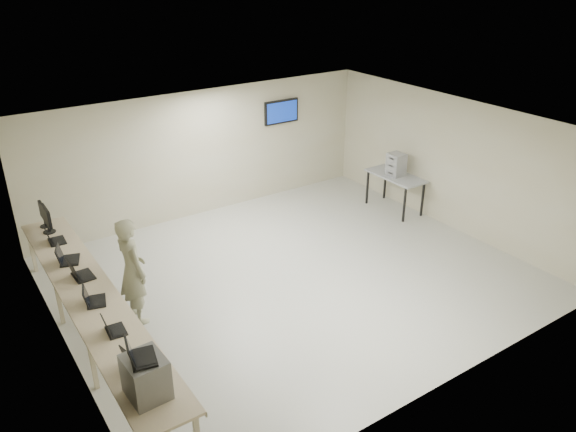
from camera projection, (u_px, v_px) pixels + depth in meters
room at (294, 205)px, 9.80m from camera, size 8.01×7.01×2.81m
workbench at (92, 299)px, 8.17m from camera, size 0.76×6.00×0.90m
equipment_box at (146, 377)px, 6.20m from camera, size 0.44×0.50×0.50m
laptop_on_box at (138, 355)px, 6.04m from camera, size 0.37×0.42×0.29m
laptop_0 at (136, 362)px, 6.71m from camera, size 0.36×0.40×0.28m
laptop_1 at (112, 329)px, 7.31m from camera, size 0.29×0.34×0.25m
laptop_2 at (92, 299)px, 7.92m from camera, size 0.38×0.41×0.28m
laptop_3 at (79, 273)px, 8.54m from camera, size 0.33×0.40×0.30m
laptop_4 at (66, 258)px, 8.98m from camera, size 0.43×0.46×0.31m
laptop_5 at (53, 239)px, 9.59m from camera, size 0.31×0.37×0.28m
monitor_near at (47, 217)px, 9.85m from camera, size 0.22×0.49×0.48m
monitor_far at (43, 213)px, 10.08m from camera, size 0.20×0.45×0.44m
soldier at (132, 271)px, 8.78m from camera, size 0.49×0.69×1.79m
side_table at (396, 178)px, 12.71m from camera, size 0.66×1.42×0.85m
storage_bins at (396, 165)px, 12.56m from camera, size 0.32×0.36×0.51m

